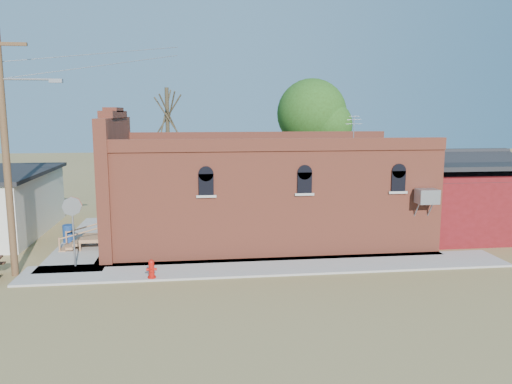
{
  "coord_description": "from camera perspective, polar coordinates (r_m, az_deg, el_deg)",
  "views": [
    {
      "loc": [
        -1.46,
        -17.76,
        6.05
      ],
      "look_at": [
        1.36,
        4.78,
        2.4
      ],
      "focal_mm": 35.0,
      "sensor_mm": 36.0,
      "label": 1
    }
  ],
  "objects": [
    {
      "name": "brick_bar",
      "position": [
        23.75,
        0.47,
        0.14
      ],
      "size": [
        16.4,
        7.97,
        6.3
      ],
      "color": "#A64932",
      "rests_on": "ground"
    },
    {
      "name": "tree_bare_near",
      "position": [
        30.79,
        -10.11,
        8.83
      ],
      "size": [
        2.8,
        2.8,
        7.65
      ],
      "color": "#493D29",
      "rests_on": "ground"
    },
    {
      "name": "utility_pole",
      "position": [
        20.14,
        -26.58,
        4.54
      ],
      "size": [
        3.12,
        0.26,
        9.0
      ],
      "color": "#4D351F",
      "rests_on": "ground"
    },
    {
      "name": "fire_hydrant",
      "position": [
        18.69,
        -11.86,
        -8.6
      ],
      "size": [
        0.39,
        0.36,
        0.69
      ],
      "rotation": [
        0.0,
        0.0,
        0.09
      ],
      "color": "#AE1109",
      "rests_on": "sidewalk_south"
    },
    {
      "name": "ground",
      "position": [
        18.81,
        -2.32,
        -9.63
      ],
      "size": [
        120.0,
        120.0,
        0.0
      ],
      "primitive_type": "plane",
      "color": "olive",
      "rests_on": "ground"
    },
    {
      "name": "tree_leafy",
      "position": [
        32.13,
        6.38,
        8.87
      ],
      "size": [
        4.4,
        4.4,
        8.15
      ],
      "color": "#493D29",
      "rests_on": "ground"
    },
    {
      "name": "red_shed",
      "position": [
        26.89,
        21.78,
        0.39
      ],
      "size": [
        5.4,
        6.4,
        4.3
      ],
      "color": "#5B0F11",
      "rests_on": "ground"
    },
    {
      "name": "trash_barrel",
      "position": [
        24.78,
        -20.62,
        -4.45
      ],
      "size": [
        0.63,
        0.63,
        0.81
      ],
      "primitive_type": "cylinder",
      "rotation": [
        0.0,
        0.0,
        -0.23
      ],
      "color": "navy",
      "rests_on": "sidewalk_west"
    },
    {
      "name": "sidewalk_south",
      "position": [
        19.82,
        1.83,
        -8.52
      ],
      "size": [
        19.0,
        2.2,
        0.08
      ],
      "primitive_type": "cube",
      "color": "#9E9991",
      "rests_on": "ground"
    },
    {
      "name": "stop_sign",
      "position": [
        20.48,
        -20.25,
        -2.27
      ],
      "size": [
        0.71,
        0.36,
        2.76
      ],
      "rotation": [
        0.0,
        0.0,
        -0.0
      ],
      "color": "gray",
      "rests_on": "sidewalk_south"
    },
    {
      "name": "sidewalk_west",
      "position": [
        24.98,
        -18.15,
        -5.26
      ],
      "size": [
        2.6,
        10.0,
        0.08
      ],
      "primitive_type": "cube",
      "color": "#9E9991",
      "rests_on": "ground"
    }
  ]
}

